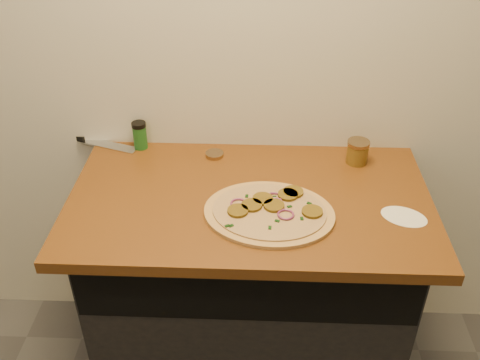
{
  "coord_description": "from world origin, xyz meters",
  "views": [
    {
      "loc": [
        0.03,
        -0.01,
        1.94
      ],
      "look_at": [
        -0.03,
        1.44,
        0.95
      ],
      "focal_mm": 40.0,
      "sensor_mm": 36.0,
      "label": 1
    }
  ],
  "objects_px": {
    "spice_shaker": "(140,135)",
    "pizza": "(270,211)",
    "chefs_knife": "(88,140)",
    "salsa_jar": "(357,152)"
  },
  "relations": [
    {
      "from": "chefs_knife",
      "to": "spice_shaker",
      "type": "bearing_deg",
      "value": -9.69
    },
    {
      "from": "pizza",
      "to": "chefs_knife",
      "type": "xyz_separation_m",
      "value": [
        -0.7,
        0.43,
        -0.0
      ]
    },
    {
      "from": "chefs_knife",
      "to": "spice_shaker",
      "type": "relative_size",
      "value": 3.29
    },
    {
      "from": "chefs_knife",
      "to": "salsa_jar",
      "type": "distance_m",
      "value": 1.02
    },
    {
      "from": "spice_shaker",
      "to": "chefs_knife",
      "type": "bearing_deg",
      "value": 170.31
    },
    {
      "from": "pizza",
      "to": "salsa_jar",
      "type": "xyz_separation_m",
      "value": [
        0.32,
        0.32,
        0.03
      ]
    },
    {
      "from": "pizza",
      "to": "chefs_knife",
      "type": "distance_m",
      "value": 0.82
    },
    {
      "from": "pizza",
      "to": "chefs_knife",
      "type": "height_order",
      "value": "pizza"
    },
    {
      "from": "spice_shaker",
      "to": "pizza",
      "type": "bearing_deg",
      "value": -38.76
    },
    {
      "from": "salsa_jar",
      "to": "spice_shaker",
      "type": "bearing_deg",
      "value": 175.0
    }
  ]
}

